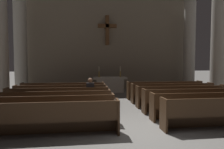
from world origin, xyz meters
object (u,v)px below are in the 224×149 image
(altar, at_px, (110,84))
(candlestick_left, at_px, (99,74))
(pew_left_row_5, at_px, (61,95))
(column_right_second, at_px, (219,40))
(pew_left_row_3, at_px, (54,104))
(pew_right_row_2, at_px, (209,105))
(column_right_third, at_px, (189,45))
(pew_left_row_6, at_px, (63,92))
(lone_worshipper, at_px, (90,93))
(pew_right_row_3, at_px, (194,100))
(pew_right_row_6, at_px, (165,90))
(pew_right_row_4, at_px, (182,96))
(pew_left_row_4, at_px, (58,99))
(pew_left_row_2, at_px, (49,110))
(column_left_third, at_px, (20,43))
(pew_right_row_5, at_px, (172,93))
(pew_left_row_1, at_px, (42,119))
(candlestick_right, at_px, (120,73))

(altar, xyz_separation_m, candlestick_left, (-0.70, 0.00, 0.70))
(pew_left_row_5, height_order, column_right_second, column_right_second)
(pew_left_row_3, relative_size, pew_right_row_2, 1.00)
(column_right_second, height_order, column_right_third, same)
(candlestick_left, bearing_deg, pew_left_row_6, -126.03)
(lone_worshipper, bearing_deg, pew_right_row_3, -14.42)
(pew_right_row_6, xyz_separation_m, column_right_second, (2.91, -0.22, 2.72))
(pew_right_row_3, bearing_deg, lone_worshipper, 165.58)
(pew_left_row_6, relative_size, pew_right_row_4, 1.00)
(candlestick_left, bearing_deg, pew_left_row_4, -112.75)
(pew_left_row_2, height_order, pew_left_row_6, same)
(pew_left_row_2, distance_m, altar, 7.23)
(pew_left_row_2, height_order, column_left_third, column_left_third)
(pew_left_row_3, bearing_deg, pew_left_row_6, 90.00)
(pew_left_row_5, bearing_deg, column_left_third, 126.48)
(pew_left_row_3, xyz_separation_m, pew_left_row_5, (0.00, 2.00, 0.00))
(pew_right_row_6, bearing_deg, candlestick_left, 141.16)
(lone_worshipper, bearing_deg, pew_right_row_5, 13.37)
(pew_left_row_1, relative_size, pew_right_row_2, 1.00)
(pew_left_row_1, xyz_separation_m, column_right_third, (8.27, 7.94, 2.72))
(pew_left_row_3, height_order, candlestick_left, candlestick_left)
(pew_left_row_4, relative_size, column_left_third, 0.62)
(pew_right_row_3, relative_size, candlestick_right, 5.92)
(altar, bearing_deg, pew_left_row_1, -109.15)
(pew_right_row_6, bearing_deg, column_left_third, 160.42)
(pew_left_row_4, height_order, pew_right_row_5, same)
(column_left_third, xyz_separation_m, lone_worshipper, (4.24, -4.90, -2.50))
(column_left_third, bearing_deg, column_right_second, -15.77)
(pew_right_row_2, distance_m, candlestick_left, 7.56)
(pew_right_row_5, xyz_separation_m, column_right_second, (2.91, 0.78, 2.72))
(pew_left_row_5, bearing_deg, pew_right_row_4, -10.56)
(candlestick_left, bearing_deg, column_right_third, 2.01)
(pew_left_row_2, height_order, lone_worshipper, lone_worshipper)
(candlestick_right, bearing_deg, altar, 180.00)
(column_right_second, bearing_deg, pew_right_row_6, 175.75)
(pew_left_row_2, bearing_deg, pew_left_row_4, 90.00)
(pew_left_row_6, bearing_deg, pew_left_row_4, -90.00)
(pew_left_row_5, relative_size, pew_right_row_2, 1.00)
(candlestick_right, bearing_deg, pew_left_row_6, -141.16)
(pew_left_row_5, distance_m, column_left_third, 5.61)
(pew_right_row_4, bearing_deg, candlestick_right, 112.75)
(pew_right_row_3, relative_size, pew_right_row_6, 1.00)
(pew_left_row_4, height_order, pew_left_row_6, same)
(pew_right_row_2, relative_size, pew_right_row_3, 1.00)
(pew_left_row_1, xyz_separation_m, pew_left_row_4, (0.00, 3.00, 0.00))
(pew_right_row_5, relative_size, candlestick_right, 5.92)
(pew_left_row_3, relative_size, pew_right_row_4, 1.00)
(altar, bearing_deg, candlestick_right, 0.00)
(pew_left_row_5, xyz_separation_m, column_left_third, (-2.91, 3.94, 2.72))
(altar, distance_m, candlestick_right, 0.99)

